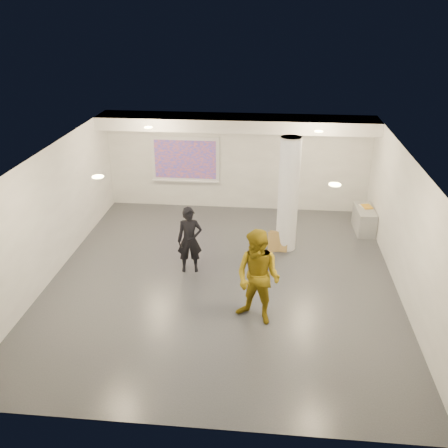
# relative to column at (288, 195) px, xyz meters

# --- Properties ---
(floor) EXTENTS (8.00, 9.00, 0.01)m
(floor) POSITION_rel_column_xyz_m (-1.50, -1.80, -1.50)
(floor) COLOR #383B3F
(floor) RESTS_ON ground
(ceiling) EXTENTS (8.00, 9.00, 0.01)m
(ceiling) POSITION_rel_column_xyz_m (-1.50, -1.80, 1.50)
(ceiling) COLOR silver
(ceiling) RESTS_ON floor
(wall_back) EXTENTS (8.00, 0.01, 3.00)m
(wall_back) POSITION_rel_column_xyz_m (-1.50, 2.70, 0.00)
(wall_back) COLOR silver
(wall_back) RESTS_ON floor
(wall_front) EXTENTS (8.00, 0.01, 3.00)m
(wall_front) POSITION_rel_column_xyz_m (-1.50, -6.30, 0.00)
(wall_front) COLOR silver
(wall_front) RESTS_ON floor
(wall_left) EXTENTS (0.01, 9.00, 3.00)m
(wall_left) POSITION_rel_column_xyz_m (-5.50, -1.80, 0.00)
(wall_left) COLOR silver
(wall_left) RESTS_ON floor
(wall_right) EXTENTS (0.01, 9.00, 3.00)m
(wall_right) POSITION_rel_column_xyz_m (2.50, -1.80, 0.00)
(wall_right) COLOR silver
(wall_right) RESTS_ON floor
(soffit_band) EXTENTS (8.00, 1.10, 0.36)m
(soffit_band) POSITION_rel_column_xyz_m (-1.50, 2.15, 1.32)
(soffit_band) COLOR silver
(soffit_band) RESTS_ON ceiling
(downlight_nw) EXTENTS (0.22, 0.22, 0.02)m
(downlight_nw) POSITION_rel_column_xyz_m (-3.70, 0.70, 1.48)
(downlight_nw) COLOR #FFE98D
(downlight_nw) RESTS_ON ceiling
(downlight_ne) EXTENTS (0.22, 0.22, 0.02)m
(downlight_ne) POSITION_rel_column_xyz_m (0.70, 0.70, 1.48)
(downlight_ne) COLOR #FFE98D
(downlight_ne) RESTS_ON ceiling
(downlight_sw) EXTENTS (0.22, 0.22, 0.02)m
(downlight_sw) POSITION_rel_column_xyz_m (-3.70, -3.30, 1.48)
(downlight_sw) COLOR #FFE98D
(downlight_sw) RESTS_ON ceiling
(downlight_se) EXTENTS (0.22, 0.22, 0.02)m
(downlight_se) POSITION_rel_column_xyz_m (0.70, -3.30, 1.48)
(downlight_se) COLOR #FFE98D
(downlight_se) RESTS_ON ceiling
(column) EXTENTS (0.52, 0.52, 3.00)m
(column) POSITION_rel_column_xyz_m (0.00, 0.00, 0.00)
(column) COLOR white
(column) RESTS_ON floor
(projection_screen) EXTENTS (2.10, 0.13, 1.42)m
(projection_screen) POSITION_rel_column_xyz_m (-3.10, 2.65, 0.03)
(projection_screen) COLOR white
(projection_screen) RESTS_ON wall_back
(credenza) EXTENTS (0.52, 1.18, 0.68)m
(credenza) POSITION_rel_column_xyz_m (2.22, 1.30, -1.16)
(credenza) COLOR gray
(credenza) RESTS_ON floor
(papers_stack) EXTENTS (0.37, 0.41, 0.02)m
(papers_stack) POSITION_rel_column_xyz_m (2.25, 1.46, -0.81)
(papers_stack) COLOR white
(papers_stack) RESTS_ON credenza
(postit_pad) EXTENTS (0.32, 0.39, 0.03)m
(postit_pad) POSITION_rel_column_xyz_m (2.27, 1.42, -0.81)
(postit_pad) COLOR gold
(postit_pad) RESTS_ON credenza
(cardboard_back) EXTENTS (0.52, 0.27, 0.53)m
(cardboard_back) POSITION_rel_column_xyz_m (-0.20, -0.18, -1.24)
(cardboard_back) COLOR #9F7B3F
(cardboard_back) RESTS_ON floor
(cardboard_front) EXTENTS (0.51, 0.25, 0.54)m
(cardboard_front) POSITION_rel_column_xyz_m (-0.22, -0.21, -1.23)
(cardboard_front) COLOR #9F7B3F
(cardboard_front) RESTS_ON floor
(woman) EXTENTS (0.65, 0.48, 1.63)m
(woman) POSITION_rel_column_xyz_m (-2.31, -1.45, -0.68)
(woman) COLOR black
(woman) RESTS_ON floor
(man) EXTENTS (1.21, 1.12, 2.00)m
(man) POSITION_rel_column_xyz_m (-0.63, -3.35, -0.50)
(man) COLOR olive
(man) RESTS_ON floor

